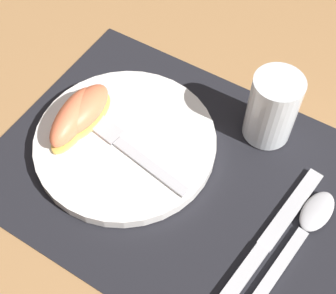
% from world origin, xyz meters
% --- Properties ---
extents(ground_plane, '(3.00, 3.00, 0.00)m').
position_xyz_m(ground_plane, '(0.00, 0.00, 0.00)').
color(ground_plane, '#A37547').
extents(placemat, '(0.48, 0.36, 0.00)m').
position_xyz_m(placemat, '(0.00, 0.00, 0.00)').
color(placemat, black).
rests_on(placemat, ground_plane).
extents(plate, '(0.24, 0.24, 0.02)m').
position_xyz_m(plate, '(-0.08, 0.00, 0.01)').
color(plate, white).
rests_on(plate, placemat).
extents(juice_glass, '(0.07, 0.07, 0.10)m').
position_xyz_m(juice_glass, '(0.07, 0.12, 0.05)').
color(juice_glass, silver).
rests_on(juice_glass, placemat).
extents(knife, '(0.04, 0.22, 0.01)m').
position_xyz_m(knife, '(0.14, -0.02, 0.01)').
color(knife, '#BCBCC1').
rests_on(knife, placemat).
extents(spoon, '(0.05, 0.19, 0.01)m').
position_xyz_m(spoon, '(0.17, 0.01, 0.01)').
color(spoon, '#BCBCC1').
rests_on(spoon, placemat).
extents(fork, '(0.19, 0.05, 0.00)m').
position_xyz_m(fork, '(-0.08, -0.01, 0.02)').
color(fork, '#BCBCC1').
rests_on(fork, plate).
extents(citrus_wedge_0, '(0.05, 0.10, 0.04)m').
position_xyz_m(citrus_wedge_0, '(-0.15, 0.00, 0.04)').
color(citrus_wedge_0, '#F7C656').
rests_on(citrus_wedge_0, plate).
extents(citrus_wedge_1, '(0.06, 0.11, 0.04)m').
position_xyz_m(citrus_wedge_1, '(-0.15, -0.02, 0.04)').
color(citrus_wedge_1, '#F7C656').
rests_on(citrus_wedge_1, plate).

